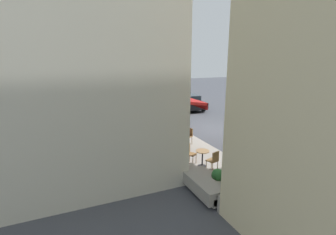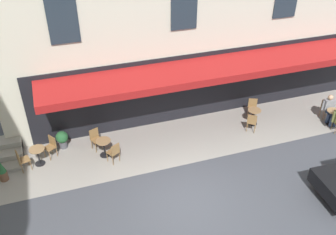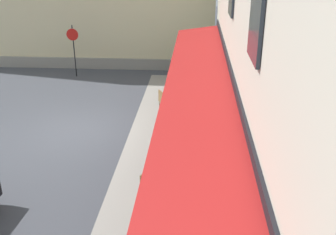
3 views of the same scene
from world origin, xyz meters
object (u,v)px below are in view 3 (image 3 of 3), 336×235
object	(u,v)px
no_parking_sign	(73,42)
cafe_chair_wicker_under_awning	(192,96)
cafe_chair_wicker_back_row	(192,204)
cafe_chair_wicker_kerbside	(183,75)
potted_plant_entrance_left	(198,63)
cafe_chair_wicker_by_window	(194,82)
potted_plant_mid_terrace	(176,72)
cafe_chair_wicker_near_door	(149,186)
potted_plant_by_steps	(196,71)
potted_plant_entrance_right	(179,68)
cafe_table_mid_terrace	(186,80)
cafe_table_near_entrance	(177,98)
cafe_table_streetside	(168,198)
potted_plant_under_sign	(204,88)
cafe_chair_wicker_facing_street	(163,99)

from	to	relation	value
no_parking_sign	cafe_chair_wicker_under_awning	bearing A→B (deg)	-123.69
cafe_chair_wicker_back_row	no_parking_sign	bearing A→B (deg)	28.35
cafe_chair_wicker_kerbside	cafe_chair_wicker_back_row	xyz separation A→B (m)	(-10.26, -0.60, 0.00)
potted_plant_entrance_left	cafe_chair_wicker_back_row	bearing A→B (deg)	179.49
cafe_chair_wicker_back_row	potted_plant_entrance_left	bearing A→B (deg)	-0.51
cafe_chair_wicker_by_window	potted_plant_mid_terrace	size ratio (longest dim) A/B	1.02
cafe_chair_wicker_near_door	potted_plant_by_steps	world-z (taller)	cafe_chair_wicker_near_door
cafe_chair_wicker_kerbside	potted_plant_entrance_right	world-z (taller)	potted_plant_entrance_right
cafe_chair_wicker_by_window	potted_plant_by_steps	xyz separation A→B (m)	(2.32, -0.08, -0.14)
potted_plant_by_steps	potted_plant_mid_terrace	xyz separation A→B (m)	(-0.49, 0.96, 0.03)
cafe_chair_wicker_by_window	potted_plant_entrance_left	xyz separation A→B (m)	(3.06, -0.17, 0.03)
potted_plant_entrance_right	cafe_chair_wicker_near_door	bearing A→B (deg)	178.71
cafe_table_mid_terrace	potted_plant_mid_terrace	bearing A→B (deg)	21.98
potted_plant_entrance_left	cafe_table_mid_terrace	bearing A→B (deg)	168.30
cafe_table_mid_terrace	potted_plant_mid_terrace	world-z (taller)	potted_plant_mid_terrace
cafe_chair_wicker_kerbside	cafe_chair_wicker_under_awning	bearing A→B (deg)	-170.55
cafe_chair_wicker_under_awning	cafe_chair_wicker_near_door	xyz separation A→B (m)	(-6.72, 0.97, 0.00)
cafe_chair_wicker_by_window	no_parking_sign	bearing A→B (deg)	69.81
cafe_table_near_entrance	cafe_chair_wicker_by_window	distance (m)	2.12
potted_plant_entrance_right	cafe_table_streetside	bearing A→B (deg)	-178.75
potted_plant_under_sign	potted_plant_entrance_left	world-z (taller)	potted_plant_entrance_left
cafe_chair_wicker_by_window	cafe_chair_wicker_kerbside	bearing A→B (deg)	25.66
no_parking_sign	potted_plant_entrance_right	size ratio (longest dim) A/B	2.79
cafe_chair_wicker_under_awning	potted_plant_mid_terrace	size ratio (longest dim) A/B	1.02
cafe_table_streetside	cafe_chair_wicker_back_row	world-z (taller)	cafe_chair_wicker_back_row
potted_plant_under_sign	potted_plant_mid_terrace	distance (m)	2.65
cafe_chair_wicker_facing_street	no_parking_sign	xyz separation A→B (m)	(4.56, 4.88, 1.25)
cafe_chair_wicker_facing_street	no_parking_sign	distance (m)	6.79
cafe_chair_wicker_near_door	potted_plant_under_sign	world-z (taller)	cafe_chair_wicker_near_door
cafe_chair_wicker_facing_street	cafe_chair_wicker_back_row	distance (m)	6.93
cafe_chair_wicker_back_row	potted_plant_by_steps	bearing A→B (deg)	-0.10
cafe_chair_wicker_under_awning	cafe_table_mid_terrace	xyz separation A→B (m)	(2.30, 0.30, -0.06)
cafe_table_near_entrance	potted_plant_under_sign	bearing A→B (deg)	-34.96
potted_plant_entrance_left	cafe_chair_wicker_by_window	bearing A→B (deg)	176.88
cafe_chair_wicker_by_window	cafe_chair_wicker_near_door	size ratio (longest dim) A/B	1.00
cafe_chair_wicker_near_door	potted_plant_mid_terrace	xyz separation A→B (m)	(10.33, -0.14, -0.11)
cafe_chair_wicker_kerbside	cafe_table_mid_terrace	bearing A→B (deg)	-163.20
potted_plant_mid_terrace	cafe_chair_wicker_by_window	bearing A→B (deg)	-154.15
potted_plant_mid_terrace	cafe_chair_wicker_back_row	bearing A→B (deg)	-175.08
cafe_chair_wicker_facing_street	cafe_table_mid_terrace	size ratio (longest dim) A/B	1.21
cafe_chair_wicker_back_row	potted_plant_by_steps	size ratio (longest dim) A/B	1.24
cafe_chair_wicker_under_awning	cafe_table_mid_terrace	world-z (taller)	cafe_chair_wicker_under_awning
cafe_chair_wicker_near_door	cafe_chair_wicker_facing_street	bearing A→B (deg)	1.59
cafe_chair_wicker_under_awning	potted_plant_entrance_right	size ratio (longest dim) A/B	0.98
cafe_chair_wicker_by_window	potted_plant_entrance_left	size ratio (longest dim) A/B	0.77
no_parking_sign	potted_plant_under_sign	world-z (taller)	no_parking_sign
cafe_chair_wicker_by_window	potted_plant_under_sign	size ratio (longest dim) A/B	1.17
potted_plant_by_steps	cafe_chair_wicker_near_door	bearing A→B (deg)	174.18
potted_plant_under_sign	potted_plant_mid_terrace	world-z (taller)	potted_plant_mid_terrace
cafe_chair_wicker_kerbside	potted_plant_by_steps	xyz separation A→B (m)	(1.20, -0.62, -0.14)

